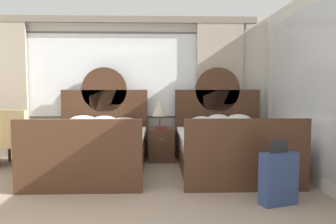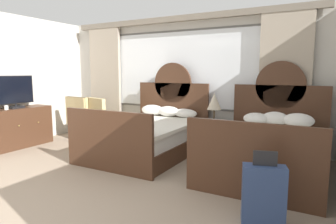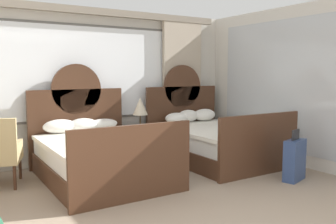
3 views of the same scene
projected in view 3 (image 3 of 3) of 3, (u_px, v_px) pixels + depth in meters
The scene contains 8 objects.
wall_back_window at pixel (81, 82), 6.34m from camera, with size 5.98×0.22×2.70m.
wall_right_mirror at pixel (309, 86), 5.94m from camera, with size 0.08×4.80×2.70m.
bed_near_window at pixel (99, 155), 5.38m from camera, with size 1.62×2.18×1.72m.
bed_near_mirror at pixel (213, 140), 6.52m from camera, with size 1.62×2.18×1.72m.
nightstand_between_beds at pixel (142, 144), 6.54m from camera, with size 0.46×0.48×0.60m.
table_lamp_on_nightstand at pixel (140, 107), 6.45m from camera, with size 0.27×0.27×0.53m.
book_on_nightstand at pixel (144, 127), 6.42m from camera, with size 0.18×0.26×0.03m.
suitcase_on_floor at pixel (295, 160), 5.32m from camera, with size 0.46×0.30×0.75m.
Camera 3 is at (-2.08, -2.00, 1.59)m, focal length 38.93 mm.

